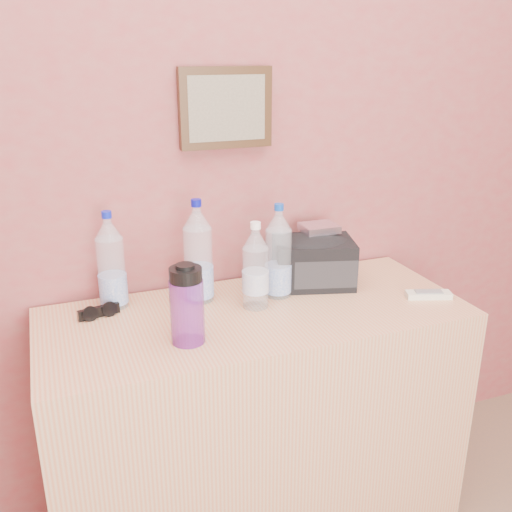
% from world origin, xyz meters
% --- Properties ---
extents(picture_frame, '(0.30, 0.03, 0.25)m').
position_xyz_m(picture_frame, '(0.09, 1.98, 1.40)').
color(picture_frame, '#382311').
rests_on(picture_frame, room_shell).
extents(dresser, '(1.31, 0.54, 0.82)m').
position_xyz_m(dresser, '(0.09, 1.71, 0.41)').
color(dresser, tan).
rests_on(dresser, ground).
extents(pet_large_a, '(0.08, 0.08, 0.31)m').
position_xyz_m(pet_large_a, '(-0.31, 1.90, 0.95)').
color(pet_large_a, '#A6C4D3').
rests_on(pet_large_a, dresser).
extents(pet_large_b, '(0.09, 0.09, 0.33)m').
position_xyz_m(pet_large_b, '(-0.05, 1.86, 0.96)').
color(pet_large_b, silver).
rests_on(pet_large_b, dresser).
extents(pet_large_c, '(0.08, 0.08, 0.31)m').
position_xyz_m(pet_large_c, '(0.20, 1.80, 0.95)').
color(pet_large_c, silver).
rests_on(pet_large_c, dresser).
extents(pet_small, '(0.08, 0.08, 0.27)m').
position_xyz_m(pet_small, '(0.10, 1.74, 0.94)').
color(pet_small, white).
rests_on(pet_small, dresser).
extents(nalgene_bottle, '(0.09, 0.09, 0.23)m').
position_xyz_m(nalgene_bottle, '(-0.16, 1.60, 0.93)').
color(nalgene_bottle, '#6E218D').
rests_on(nalgene_bottle, dresser).
extents(sunglasses, '(0.13, 0.07, 0.03)m').
position_xyz_m(sunglasses, '(-0.37, 1.84, 0.83)').
color(sunglasses, black).
rests_on(sunglasses, dresser).
extents(ac_remote, '(0.15, 0.09, 0.02)m').
position_xyz_m(ac_remote, '(0.64, 1.60, 0.83)').
color(ac_remote, silver).
rests_on(ac_remote, dresser).
extents(toiletry_bag, '(0.30, 0.25, 0.18)m').
position_xyz_m(toiletry_bag, '(0.35, 1.84, 0.90)').
color(toiletry_bag, black).
rests_on(toiletry_bag, dresser).
extents(foil_packet, '(0.12, 0.10, 0.02)m').
position_xyz_m(foil_packet, '(0.37, 1.87, 1.01)').
color(foil_packet, silver).
rests_on(foil_packet, toiletry_bag).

